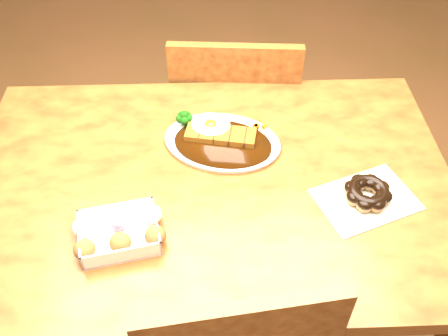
{
  "coord_description": "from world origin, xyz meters",
  "views": [
    {
      "loc": [
        0.0,
        -0.84,
        1.65
      ],
      "look_at": [
        0.03,
        -0.02,
        0.81
      ],
      "focal_mm": 40.0,
      "sensor_mm": 36.0,
      "label": 1
    }
  ],
  "objects_px": {
    "katsu_curry_plate": "(221,139)",
    "donut_box": "(119,232)",
    "pon_de_ring": "(368,194)",
    "chair_far": "(234,121)",
    "table": "(211,205)"
  },
  "relations": [
    {
      "from": "katsu_curry_plate",
      "to": "donut_box",
      "type": "relative_size",
      "value": 1.67
    },
    {
      "from": "katsu_curry_plate",
      "to": "pon_de_ring",
      "type": "relative_size",
      "value": 1.29
    },
    {
      "from": "donut_box",
      "to": "pon_de_ring",
      "type": "relative_size",
      "value": 0.77
    },
    {
      "from": "chair_far",
      "to": "katsu_curry_plate",
      "type": "distance_m",
      "value": 0.5
    },
    {
      "from": "table",
      "to": "pon_de_ring",
      "type": "xyz_separation_m",
      "value": [
        0.37,
        -0.08,
        0.12
      ]
    },
    {
      "from": "katsu_curry_plate",
      "to": "chair_far",
      "type": "bearing_deg",
      "value": 81.33
    },
    {
      "from": "pon_de_ring",
      "to": "katsu_curry_plate",
      "type": "bearing_deg",
      "value": 148.04
    },
    {
      "from": "pon_de_ring",
      "to": "chair_far",
      "type": "bearing_deg",
      "value": 114.14
    },
    {
      "from": "katsu_curry_plate",
      "to": "table",
      "type": "bearing_deg",
      "value": -102.88
    },
    {
      "from": "chair_far",
      "to": "katsu_curry_plate",
      "type": "relative_size",
      "value": 2.52
    },
    {
      "from": "chair_far",
      "to": "donut_box",
      "type": "bearing_deg",
      "value": 72.11
    },
    {
      "from": "table",
      "to": "pon_de_ring",
      "type": "bearing_deg",
      "value": -12.33
    },
    {
      "from": "donut_box",
      "to": "pon_de_ring",
      "type": "xyz_separation_m",
      "value": [
        0.57,
        0.09,
        -0.0
      ]
    },
    {
      "from": "chair_far",
      "to": "pon_de_ring",
      "type": "relative_size",
      "value": 3.25
    },
    {
      "from": "table",
      "to": "pon_de_ring",
      "type": "distance_m",
      "value": 0.39
    }
  ]
}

